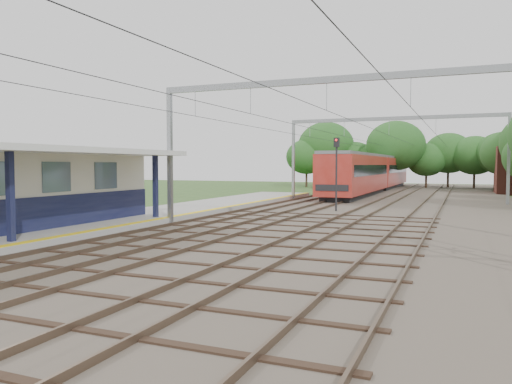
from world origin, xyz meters
The scene contains 8 objects.
ballast_bed centered at (4.00, 30.00, 0.05)m, with size 18.00×90.00×0.10m, color #473D33.
platform centered at (-7.50, 14.00, 0.17)m, with size 5.00×52.00×0.35m, color gray.
yellow_stripe centered at (-5.25, 14.00, 0.35)m, with size 0.45×52.00×0.01m, color yellow.
rail_tracks centered at (1.50, 30.00, 0.18)m, with size 11.80×88.00×0.15m.
catenary_system centered at (3.39, 25.28, 5.51)m, with size 17.22×88.00×7.00m.
tree_band centered at (3.84, 57.12, 4.92)m, with size 31.72×30.88×8.82m.
train centered at (-0.50, 50.35, 2.27)m, with size 3.12×38.84×4.08m.
signal_post centered at (1.35, 24.65, 3.15)m, with size 0.38×0.32×4.81m.
Camera 1 is at (8.93, -6.90, 3.06)m, focal length 35.00 mm.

